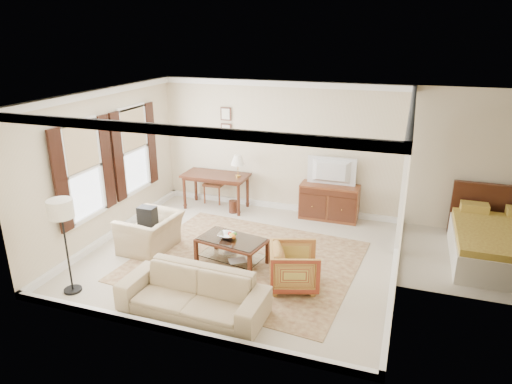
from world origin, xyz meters
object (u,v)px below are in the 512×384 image
Objects in this scene: writing_desk at (216,179)px; club_armchair at (150,227)px; tv at (331,163)px; sideboard at (329,202)px; coffee_table at (232,244)px; sofa at (193,287)px; striped_armchair at (294,265)px.

club_armchair is (-0.31, -2.36, -0.24)m from writing_desk.
tv is (2.58, 0.18, 0.56)m from writing_desk.
sideboard is 1.00× the size of coffee_table.
sideboard is at bearing 75.84° from sofa.
coffee_table is at bearing 93.37° from club_armchair.
sideboard is 4.32m from sofa.
tv is 1.27× the size of striped_armchair.
striped_armchair is at bearing 46.00° from sofa.
coffee_table is 1.55m from sofa.
tv is 0.46× the size of sofa.
club_armchair is at bearing -97.37° from writing_desk.
writing_desk is 1.51× the size of tv.
writing_desk is 4.18m from sofa.
sofa reaches higher than striped_armchair.
club_armchair reaches higher than sideboard.
writing_desk is 1.18× the size of sideboard.
tv reaches higher than sideboard.
sideboard is at bearing -90.00° from tv.
striped_armchair is 2.91m from club_armchair.
sofa reaches higher than writing_desk.
sideboard is at bearing 136.14° from club_armchair.
sideboard is at bearing 4.42° from writing_desk.
tv is 2.99m from coffee_table.
coffee_table is at bearing 54.39° from striped_armchair.
striped_armchair is at bearing -17.68° from coffee_table.
writing_desk is at bearing 177.24° from club_armchair.
tv is at bearing -18.21° from striped_armchair.
sideboard is 1.20× the size of club_armchair.
sideboard is 2.99m from striped_armchair.
sofa is (0.01, -1.55, 0.05)m from coffee_table.
sideboard is at bearing -18.21° from striped_armchair.
striped_armchair is (2.57, -2.79, -0.31)m from writing_desk.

